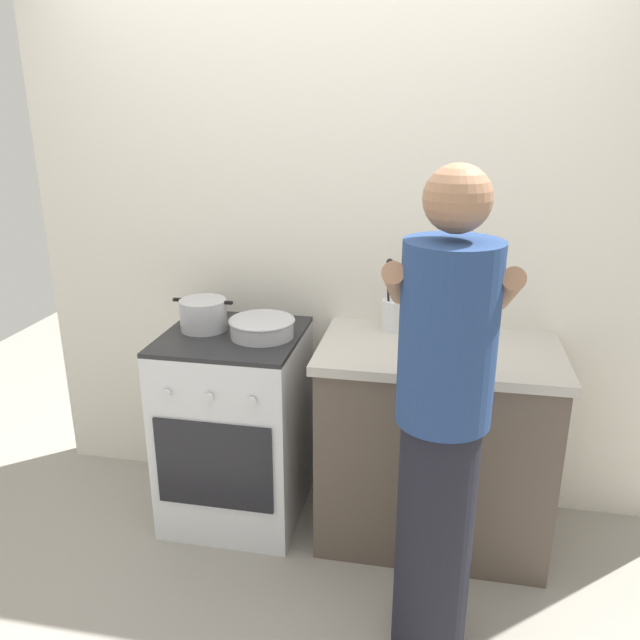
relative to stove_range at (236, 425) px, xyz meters
The scene contains 9 objects.
ground 0.59m from the stove_range, 22.87° to the right, with size 6.00×6.00×0.00m, color gray.
back_wall 1.03m from the stove_range, 32.64° to the left, with size 3.20×0.10×2.50m.
countertop 0.90m from the stove_range, ahead, with size 1.00×0.60×0.90m.
stove_range is the anchor object (origin of this frame).
pot 0.54m from the stove_range, 166.13° to the left, with size 0.27×0.21×0.14m.
mixing_bowl 0.51m from the stove_range, ahead, with size 0.29×0.29×0.08m.
utensil_crock 0.90m from the stove_range, 14.85° to the left, with size 0.10×0.10×0.33m.
spice_bottle 1.07m from the stove_range, ahead, with size 0.04×0.04×0.09m.
person 1.18m from the stove_range, 34.50° to the right, with size 0.41×0.50×1.70m.
Camera 1 is at (0.53, -2.32, 1.85)m, focal length 35.38 mm.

